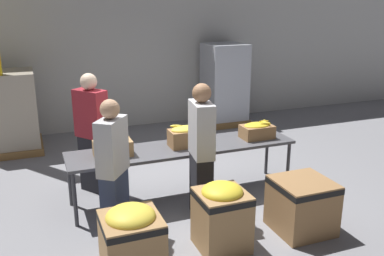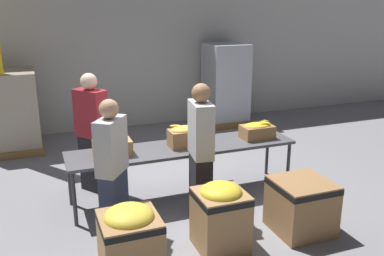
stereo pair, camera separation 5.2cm
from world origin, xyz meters
The scene contains 14 objects.
ground_plane centered at (0.00, 0.00, 0.00)m, with size 30.00×30.00×0.00m, color gray.
wall_back centered at (0.00, 3.80, 2.00)m, with size 16.00×0.08×4.00m.
sorting_table centered at (0.00, 0.00, 0.71)m, with size 3.18×0.73×0.76m.
banana_box_0 centered at (-0.98, -0.01, 0.89)m, with size 0.49×0.33×0.27m.
banana_box_1 centered at (0.04, 0.00, 0.91)m, with size 0.46×0.29×0.31m.
banana_box_2 centered at (1.14, -0.04, 0.88)m, with size 0.46×0.31×0.26m.
volunteer_0 centered at (-1.10, -0.65, 0.82)m, with size 0.44×0.49×1.66m.
volunteer_1 centered at (0.02, -0.60, 0.87)m, with size 0.30×0.50×1.75m.
volunteer_2 centered at (-1.14, 0.68, 0.87)m, with size 0.47×0.51×1.74m.
donation_bin_0 centered at (-1.08, -1.38, 0.37)m, with size 0.61×0.61×0.70m.
donation_bin_1 centered at (-0.05, -1.38, 0.42)m, with size 0.55×0.55×0.79m.
donation_bin_2 centered at (1.02, -1.38, 0.35)m, with size 0.66×0.66×0.65m.
pallet_stack_0 centered at (2.15, 3.22, 0.88)m, with size 0.92×0.92×1.79m.
pallet_stack_1 centered at (-2.29, 2.96, 0.73)m, with size 1.04×1.04×1.48m.
Camera 1 is at (-1.91, -5.25, 2.72)m, focal length 40.00 mm.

